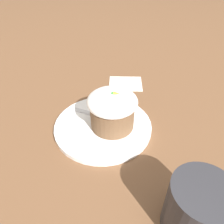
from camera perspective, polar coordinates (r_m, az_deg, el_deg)
name	(u,v)px	position (r m, az deg, el deg)	size (l,w,h in m)	color
ground_plane	(103,128)	(0.51, -2.35, -4.09)	(4.00, 4.00, 0.00)	brown
dessert_plate	(103,126)	(0.50, -2.36, -3.66)	(0.22, 0.22, 0.01)	white
carrot_cake	(112,110)	(0.46, 0.00, 0.46)	(0.11, 0.11, 0.09)	brown
spoon	(106,117)	(0.51, -1.64, -1.40)	(0.13, 0.06, 0.01)	silver
coffee_cup	(199,209)	(0.35, 21.76, -22.56)	(0.12, 0.09, 0.10)	#2D2D33
paper_napkin	(126,83)	(0.66, 3.55, 7.46)	(0.10, 0.09, 0.00)	white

